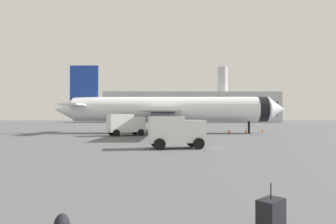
# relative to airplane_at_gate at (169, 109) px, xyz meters

# --- Properties ---
(airplane_at_gate) EXTENTS (35.70, 32.15, 10.50)m
(airplane_at_gate) POSITION_rel_airplane_at_gate_xyz_m (0.00, 0.00, 0.00)
(airplane_at_gate) COLOR white
(airplane_at_gate) RESTS_ON ground
(service_truck) EXTENTS (5.28, 4.10, 2.90)m
(service_truck) POSITION_rel_airplane_at_gate_xyz_m (-5.98, -6.07, -2.05)
(service_truck) COLOR white
(service_truck) RESTS_ON ground
(cargo_van) EXTENTS (4.66, 2.92, 2.60)m
(cargo_van) POSITION_rel_airplane_at_gate_xyz_m (0.06, -22.31, -2.21)
(cargo_van) COLOR white
(cargo_van) RESTS_ON ground
(safety_cone_near) EXTENTS (0.44, 0.44, 0.81)m
(safety_cone_near) POSITION_rel_airplane_at_gate_xyz_m (11.58, -1.09, -3.26)
(safety_cone_near) COLOR #F2590C
(safety_cone_near) RESTS_ON ground
(safety_cone_mid) EXTENTS (0.44, 0.44, 0.67)m
(safety_cone_mid) POSITION_rel_airplane_at_gate_xyz_m (9.18, -0.36, -3.33)
(safety_cone_mid) COLOR #F2590C
(safety_cone_mid) RESTS_ON ground
(safety_cone_far) EXTENTS (0.44, 0.44, 0.66)m
(safety_cone_far) POSITION_rel_airplane_at_gate_xyz_m (15.50, 3.02, -3.33)
(safety_cone_far) COLOR #F2590C
(safety_cone_far) RESTS_ON ground
(safety_cone_outer) EXTENTS (0.44, 0.44, 0.76)m
(safety_cone_outer) POSITION_rel_airplane_at_gate_xyz_m (0.56, -16.98, -3.28)
(safety_cone_outer) COLOR #F2590C
(safety_cone_outer) RESTS_ON ground
(rolling_suitcase) EXTENTS (0.74, 0.73, 1.10)m
(rolling_suitcase) POSITION_rel_airplane_at_gate_xyz_m (1.42, -39.88, -3.27)
(rolling_suitcase) COLOR black
(rolling_suitcase) RESTS_ON ground
(terminal_building) EXTENTS (75.10, 22.62, 25.06)m
(terminal_building) POSITION_rel_airplane_at_gate_xyz_m (11.59, 89.77, 3.00)
(terminal_building) COLOR #B2B2B7
(terminal_building) RESTS_ON ground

